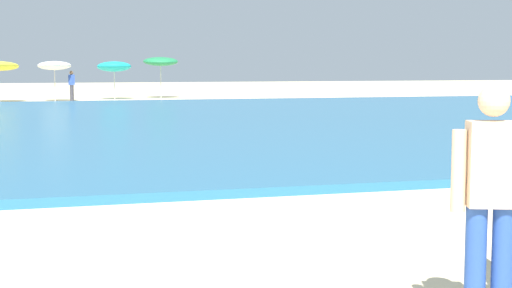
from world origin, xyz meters
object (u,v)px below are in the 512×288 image
Objects in this scene: beachgoer_near_row_mid at (72,85)px; beach_umbrella_6 at (161,61)px; beach_umbrella_4 at (54,66)px; beach_umbrella_5 at (114,67)px.

beach_umbrella_6 is at bearing 24.44° from beachgoer_near_row_mid.
beach_umbrella_4 is at bearing -175.30° from beachgoer_near_row_mid.
beach_umbrella_4 is 1.35× the size of beachgoer_near_row_mid.
beach_umbrella_4 is 1.00× the size of beach_umbrella_5.
beach_umbrella_4 is at bearing -158.16° from beach_umbrella_6.
beachgoer_near_row_mid is at bearing -155.56° from beach_umbrella_6.
beachgoer_near_row_mid is (0.85, 0.07, -1.00)m from beach_umbrella_4.
beach_umbrella_5 is 2.93m from beachgoer_near_row_mid.
beach_umbrella_5 is at bearing 25.31° from beach_umbrella_4.
beach_umbrella_6 reaches higher than beach_umbrella_5.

